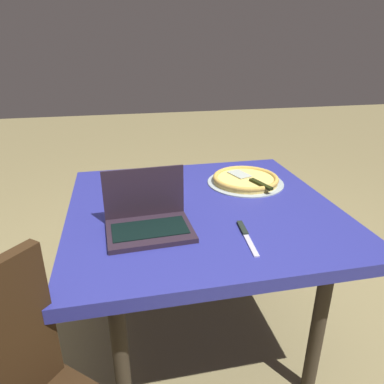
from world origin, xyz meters
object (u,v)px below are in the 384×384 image
object	(u,v)px
dining_table	(202,220)
pizza_plate	(154,188)
laptop	(148,218)
pizza_tray	(246,179)
table_knife	(246,234)

from	to	relation	value
dining_table	pizza_plate	bearing A→B (deg)	-48.51
dining_table	laptop	bearing A→B (deg)	32.87
pizza_tray	table_knife	xyz separation A→B (m)	(0.17, 0.47, -0.02)
laptop	pizza_tray	world-z (taller)	laptop
laptop	pizza_tray	xyz separation A→B (m)	(-0.50, -0.36, -0.02)
pizza_plate	laptop	bearing A→B (deg)	80.39
laptop	table_knife	bearing A→B (deg)	160.53
laptop	table_knife	distance (m)	0.35
table_knife	laptop	bearing A→B (deg)	-19.47
pizza_tray	dining_table	bearing A→B (deg)	37.65
pizza_tray	table_knife	distance (m)	0.50
table_knife	pizza_plate	bearing A→B (deg)	-60.28
dining_table	pizza_tray	world-z (taller)	pizza_tray
pizza_plate	table_knife	distance (m)	0.55
dining_table	pizza_tray	bearing A→B (deg)	-142.35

